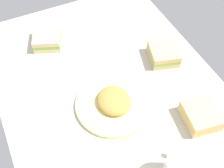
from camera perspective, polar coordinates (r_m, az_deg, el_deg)
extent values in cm
cube|color=#BCB29E|center=(88.16, 0.00, -1.60)|extent=(90.00, 64.00, 2.00)
cylinder|color=#EAE58C|center=(83.76, 0.30, -3.91)|extent=(21.70, 21.70, 1.20)
ellipsoid|color=#B28C3F|center=(82.44, 0.31, -3.29)|extent=(10.38, 9.34, 3.96)
cylinder|color=tan|center=(67.15, 14.33, -14.74)|extent=(7.79, 7.79, 0.40)
cylinder|color=white|center=(73.58, 14.54, -11.90)|extent=(3.65, 3.68, 1.20)
cube|color=#DBB77A|center=(96.50, 9.85, 5.26)|extent=(11.57, 10.91, 1.60)
cube|color=#8CB24C|center=(95.50, 9.96, 5.84)|extent=(11.57, 10.91, 1.20)
cube|color=#DBB77A|center=(94.51, 10.08, 6.42)|extent=(11.57, 10.91, 1.60)
cube|color=beige|center=(102.32, -12.29, 8.07)|extent=(12.14, 11.59, 1.60)
cube|color=#8CB24C|center=(101.37, -12.42, 8.64)|extent=(12.14, 11.59, 1.20)
cube|color=beige|center=(100.44, -12.56, 9.22)|extent=(12.14, 11.59, 1.60)
cube|color=#DBB77A|center=(84.45, 16.63, -6.39)|extent=(11.00, 10.19, 1.60)
cube|color=#D8B259|center=(83.31, 16.85, -5.88)|extent=(11.00, 10.19, 1.20)
cube|color=#DBB77A|center=(82.18, 17.07, -5.36)|extent=(11.00, 10.19, 1.60)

